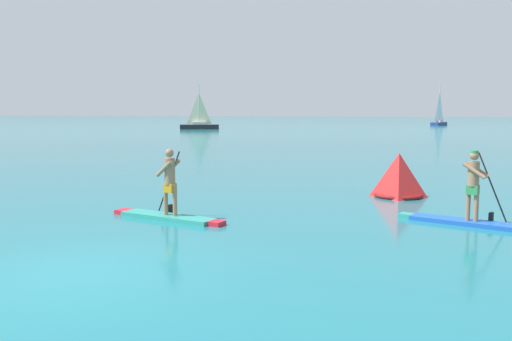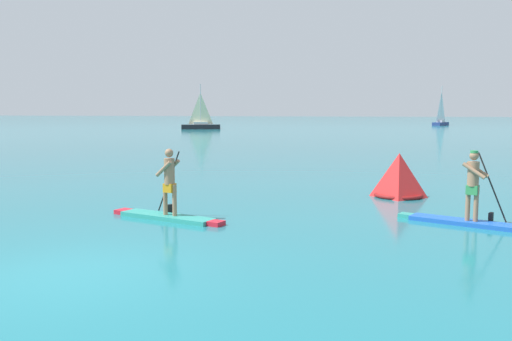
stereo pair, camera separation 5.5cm
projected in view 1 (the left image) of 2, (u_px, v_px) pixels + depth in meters
The scene contains 6 objects.
ground at pixel (70, 274), 9.00m from camera, with size 440.00×440.00×0.00m, color #1E727F.
paddleboarder_mid_center at pixel (168, 204), 13.49m from camera, with size 3.25×1.32×1.80m.
paddleboarder_far_right at pixel (470, 208), 12.84m from camera, with size 3.17×1.58×1.81m.
race_marker_buoy at pixel (399, 177), 16.97m from camera, with size 1.52×1.52×1.38m.
sailboat_left_horizon at pixel (199, 124), 76.83m from camera, with size 5.61×3.36×6.34m.
sailboat_right_horizon at pixel (439, 120), 95.24m from camera, with size 3.20×5.20×6.92m.
Camera 1 is at (5.07, -7.78, 2.71)m, focal length 38.06 mm.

